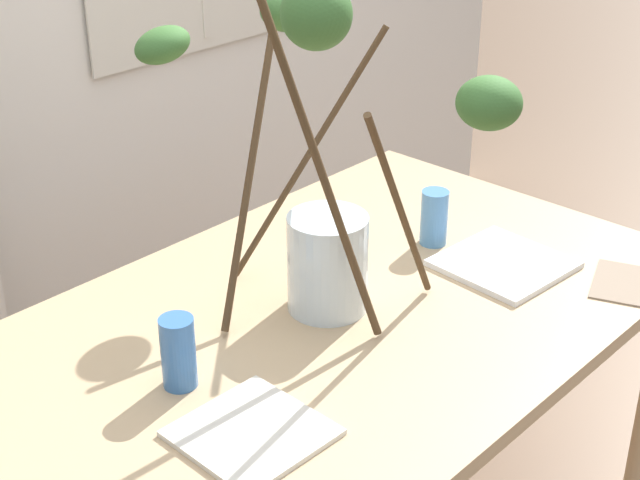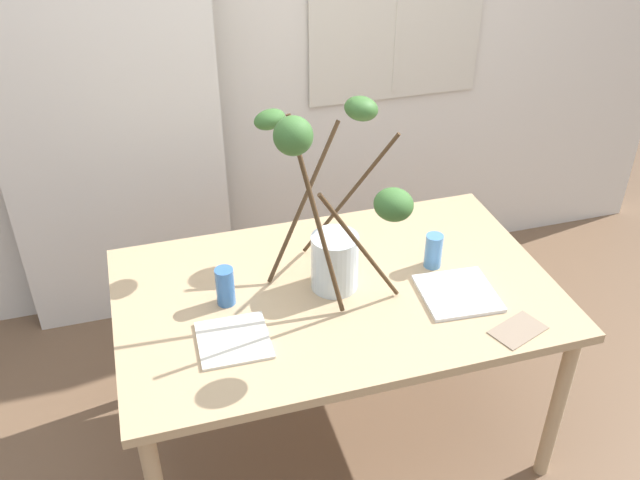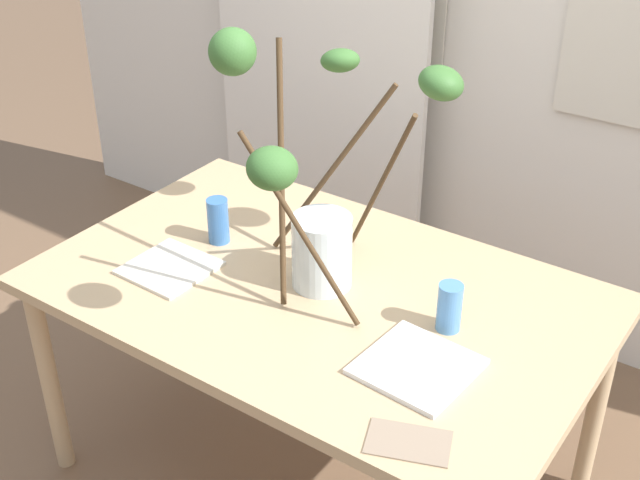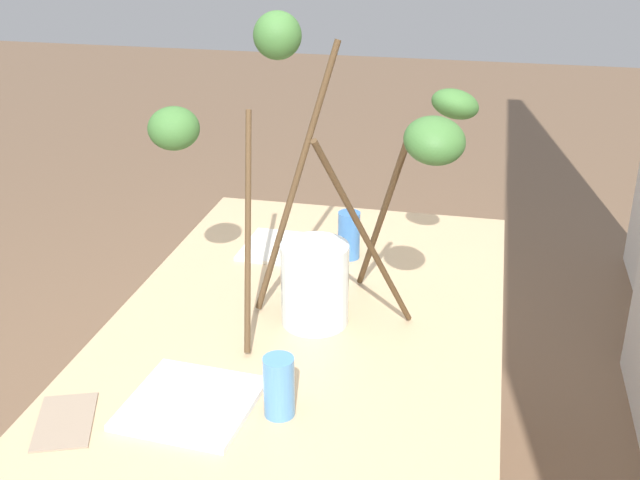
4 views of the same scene
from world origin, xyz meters
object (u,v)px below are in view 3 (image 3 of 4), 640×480
at_px(vase_with_branches, 322,192).
at_px(plate_square_left, 170,268).
at_px(drinking_glass_blue_right, 449,307).
at_px(drinking_glass_blue_left, 218,221).
at_px(dining_table, 317,307).
at_px(plate_square_right, 417,366).

xyz_separation_m(vase_with_branches, plate_square_left, (-0.39, -0.19, -0.27)).
bearing_deg(drinking_glass_blue_right, drinking_glass_blue_left, 179.98).
bearing_deg(drinking_glass_blue_left, dining_table, -5.40).
distance_m(vase_with_branches, plate_square_left, 0.51).
xyz_separation_m(dining_table, drinking_glass_blue_left, (-0.38, 0.04, 0.14)).
xyz_separation_m(dining_table, plate_square_left, (-0.39, -0.16, 0.07)).
xyz_separation_m(plate_square_left, plate_square_right, (0.79, 0.01, 0.00)).
bearing_deg(vase_with_branches, drinking_glass_blue_left, 178.42).
bearing_deg(plate_square_right, plate_square_left, -178.92).
bearing_deg(dining_table, drinking_glass_blue_right, 5.37).
height_order(dining_table, drinking_glass_blue_right, drinking_glass_blue_right).
relative_size(vase_with_branches, drinking_glass_blue_right, 5.71).
distance_m(vase_with_branches, drinking_glass_blue_right, 0.44).
height_order(dining_table, plate_square_left, plate_square_left).
distance_m(vase_with_branches, drinking_glass_blue_left, 0.43).
height_order(dining_table, plate_square_right, plate_square_right).
xyz_separation_m(drinking_glass_blue_left, plate_square_left, (-0.01, -0.20, -0.06)).
height_order(plate_square_left, plate_square_right, plate_square_right).
relative_size(dining_table, drinking_glass_blue_left, 10.99).
relative_size(drinking_glass_blue_left, drinking_glass_blue_right, 1.06).
distance_m(dining_table, plate_square_right, 0.43).
distance_m(drinking_glass_blue_left, drinking_glass_blue_right, 0.76).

